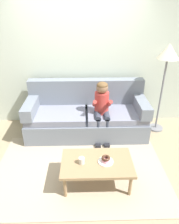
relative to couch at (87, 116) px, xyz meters
name	(u,v)px	position (x,y,z in m)	size (l,w,h in m)	color
ground	(80,159)	(-0.12, -0.85, -0.35)	(10.00, 10.00, 0.00)	#9E896B
wall_back	(80,56)	(-0.12, 0.55, 1.05)	(8.00, 0.10, 2.80)	beige
area_rug	(80,169)	(-0.12, -1.10, -0.35)	(2.62, 1.75, 0.01)	tan
couch	(87,116)	(0.00, 0.00, 0.00)	(2.27, 0.90, 1.00)	slate
coffee_table	(97,164)	(0.12, -1.37, -0.01)	(0.98, 0.60, 0.38)	#937551
person_child	(102,106)	(0.28, -0.21, 0.32)	(0.34, 0.58, 1.10)	#AD3833
plate	(106,162)	(0.24, -1.37, 0.04)	(0.21, 0.21, 0.01)	white
donut	(106,160)	(0.24, -1.37, 0.06)	(0.12, 0.12, 0.04)	pink
donut_second	(106,158)	(0.24, -1.37, 0.10)	(0.12, 0.12, 0.04)	#422619
mug	(82,161)	(-0.09, -1.39, 0.07)	(0.08, 0.08, 0.09)	silver
floor_lamp	(167,59)	(1.43, 0.06, 1.09)	(0.39, 0.39, 1.71)	slate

